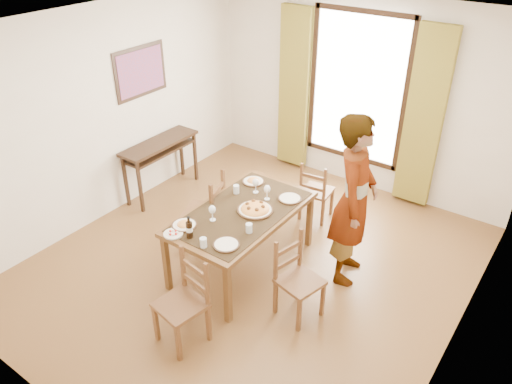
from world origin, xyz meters
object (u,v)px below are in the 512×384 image
Objects in this scene: console_table at (160,149)px; pasta_platter at (255,207)px; dining_table at (242,216)px; man at (354,201)px.

console_table is 2.15m from pasta_platter.
console_table is 2.06m from dining_table.
console_table is 0.70× the size of dining_table.
man is at bearing 29.43° from dining_table.
dining_table is at bearing 103.90° from man.
man is at bearing -1.75° from console_table.
dining_table is 4.26× the size of pasta_platter.
man reaches higher than dining_table.
man reaches higher than pasta_platter.
console_table is at bearing 72.71° from man.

